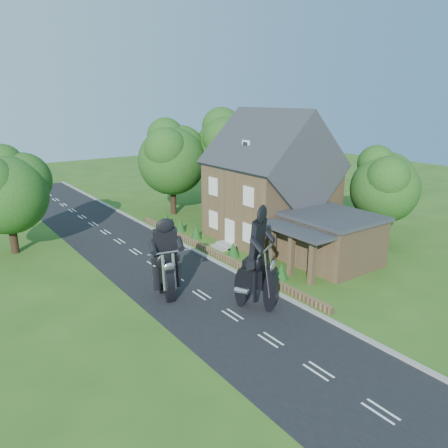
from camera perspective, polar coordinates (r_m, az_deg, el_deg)
ground at (r=25.59m, az=-2.96°, el=-9.24°), size 120.00×120.00×0.00m
road at (r=25.59m, az=-2.96°, el=-9.22°), size 7.00×80.00×0.02m
kerb at (r=27.52m, az=3.49°, el=-7.22°), size 0.30×80.00×0.12m
garden_wall at (r=31.55m, az=-1.32°, el=-3.78°), size 0.30×22.00×0.40m
house at (r=34.90m, az=6.14°, el=5.15°), size 9.54×8.64×10.24m
annex at (r=30.51m, az=13.62°, el=-1.85°), size 7.05×5.94×3.44m
tree_annex_side at (r=36.00m, az=20.50°, el=5.12°), size 5.64×5.20×7.48m
tree_house_right at (r=40.84m, az=10.25°, el=7.81°), size 6.51×6.00×8.40m
tree_behind_house at (r=44.71m, az=1.04°, el=10.12°), size 7.81×7.20×10.08m
tree_behind_left at (r=42.33m, az=-6.40°, el=9.00°), size 6.94×6.40×9.16m
tree_far_road at (r=34.61m, az=-25.95°, el=4.35°), size 6.08×5.60×7.84m
shrub_a at (r=27.65m, az=7.49°, el=-6.11°), size 0.90×0.90×1.10m
shrub_b at (r=29.38m, az=4.17°, el=-4.64°), size 0.90×0.90×1.10m
shrub_c at (r=31.22m, az=1.23°, el=-3.32°), size 0.90×0.90×1.10m
shrub_d at (r=35.14m, az=-3.67°, el=-1.09°), size 0.90×0.90×1.10m
shrub_e at (r=37.19m, az=-5.72°, el=-0.16°), size 0.90×0.90×1.10m
shrub_f at (r=39.30m, az=-7.55°, el=0.68°), size 0.90×0.90×1.10m
motorcycle_lead at (r=23.81m, az=4.26°, el=-9.01°), size 1.33×1.84×1.72m
motorcycle_follow at (r=25.15m, az=-7.48°, el=-8.06°), size 0.70×1.57×1.42m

